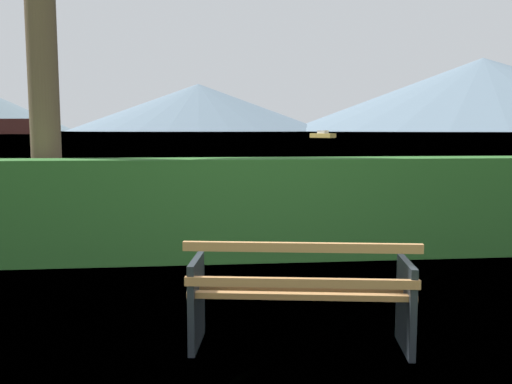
# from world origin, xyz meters

# --- Properties ---
(ground_plane) EXTENTS (1400.00, 1400.00, 0.00)m
(ground_plane) POSITION_xyz_m (0.00, 0.00, 0.00)
(ground_plane) COLOR #4C6B33
(water_surface) EXTENTS (620.00, 620.00, 0.00)m
(water_surface) POSITION_xyz_m (0.00, 308.17, 0.00)
(water_surface) COLOR #6B8EA3
(water_surface) RESTS_ON ground_plane
(park_bench) EXTENTS (1.73, 0.82, 0.87)m
(park_bench) POSITION_xyz_m (-0.01, -0.06, 0.42)
(park_bench) COLOR #A0703F
(park_bench) RESTS_ON ground_plane
(hedge_row) EXTENTS (10.90, 0.62, 1.29)m
(hedge_row) POSITION_xyz_m (0.00, 2.93, 0.64)
(hedge_row) COLOR #285B23
(hedge_row) RESTS_ON ground_plane
(fishing_boat_near) EXTENTS (4.72, 5.61, 1.51)m
(fishing_boat_near) POSITION_xyz_m (24.49, 106.54, 0.56)
(fishing_boat_near) COLOR gold
(fishing_boat_near) RESTS_ON water_surface
(distant_hills) EXTENTS (926.50, 414.52, 74.97)m
(distant_hills) POSITION_xyz_m (81.43, 568.95, 34.71)
(distant_hills) COLOR slate
(distant_hills) RESTS_ON ground_plane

